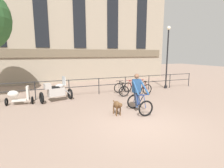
{
  "coord_description": "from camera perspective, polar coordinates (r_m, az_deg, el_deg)",
  "views": [
    {
      "loc": [
        -3.27,
        -5.31,
        2.6
      ],
      "look_at": [
        -0.02,
        2.86,
        1.05
      ],
      "focal_mm": 28.0,
      "sensor_mm": 36.0,
      "label": 1
    }
  ],
  "objects": [
    {
      "name": "parked_bicycle_mid_left",
      "position": [
        11.44,
        6.68,
        -1.38
      ],
      "size": [
        0.82,
        1.2,
        0.86
      ],
      "rotation": [
        0.0,
        0.0,
        3.29
      ],
      "color": "black",
      "rests_on": "ground_plane"
    },
    {
      "name": "parked_motorcycle",
      "position": [
        9.98,
        -17.82,
        -2.27
      ],
      "size": [
        1.79,
        1.02,
        1.35
      ],
      "rotation": [
        0.0,
        0.0,
        1.82
      ],
      "color": "black",
      "rests_on": "ground_plane"
    },
    {
      "name": "building_facade",
      "position": [
        16.91,
        -10.83,
        20.26
      ],
      "size": [
        18.0,
        0.72,
        11.37
      ],
      "color": "gray",
      "rests_on": "ground_plane"
    },
    {
      "name": "parked_scooter",
      "position": [
        10.07,
        -28.31,
        -3.5
      ],
      "size": [
        1.32,
        0.54,
        0.96
      ],
      "rotation": [
        0.0,
        0.0,
        1.46
      ],
      "color": "black",
      "rests_on": "ground_plane"
    },
    {
      "name": "ground_plane",
      "position": [
        6.76,
        9.41,
        -12.77
      ],
      "size": [
        60.0,
        60.0,
        0.0
      ],
      "primitive_type": "plane",
      "color": "gray"
    },
    {
      "name": "parked_bicycle_mid_right",
      "position": [
        11.83,
        10.09,
        -1.08
      ],
      "size": [
        0.68,
        1.12,
        0.86
      ],
      "rotation": [
        0.0,
        0.0,
        3.13
      ],
      "color": "black",
      "rests_on": "ground_plane"
    },
    {
      "name": "cyclist_with_bike",
      "position": [
        7.92,
        8.52,
        -3.53
      ],
      "size": [
        0.71,
        1.19,
        1.7
      ],
      "rotation": [
        0.0,
        0.0,
        -0.03
      ],
      "color": "black",
      "rests_on": "ground_plane"
    },
    {
      "name": "street_lamp",
      "position": [
        13.56,
        17.62,
        9.24
      ],
      "size": [
        0.28,
        0.28,
        4.52
      ],
      "color": "black",
      "rests_on": "ground_plane"
    },
    {
      "name": "parked_bicycle_near_lamp",
      "position": [
        11.09,
        3.04,
        -1.69
      ],
      "size": [
        0.78,
        1.18,
        0.86
      ],
      "rotation": [
        0.0,
        0.0,
        3.03
      ],
      "color": "black",
      "rests_on": "ground_plane"
    },
    {
      "name": "canal_railing",
      "position": [
        11.17,
        -4.32,
        0.22
      ],
      "size": [
        15.05,
        0.05,
        1.05
      ],
      "color": "#232326",
      "rests_on": "ground_plane"
    },
    {
      "name": "dog",
      "position": [
        7.45,
        1.76,
        -6.97
      ],
      "size": [
        0.27,
        0.85,
        0.61
      ],
      "rotation": [
        0.0,
        0.0,
        0.02
      ],
      "color": "brown",
      "rests_on": "ground_plane"
    }
  ]
}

